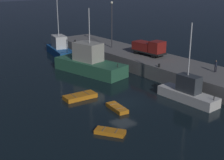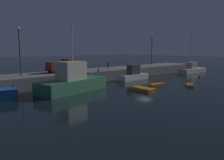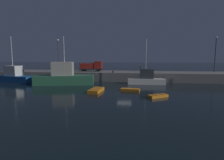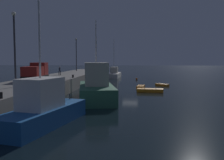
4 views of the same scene
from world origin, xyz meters
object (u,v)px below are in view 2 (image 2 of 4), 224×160
dinghy_orange_near (157,85)px  bollard_west (98,70)px  fishing_boat_white (73,81)px  dockworker (108,64)px  fishing_trawler_red (133,75)px  fishing_boat_blue (192,69)px  lamp_post_west (20,47)px  mooring_buoy_near (200,76)px  utility_truck (62,66)px  rowboat_white_mid (190,85)px  lamp_post_east (152,47)px  dinghy_red_small (143,89)px

dinghy_orange_near → bollard_west: (-4.26, 10.81, 2.03)m
fishing_boat_white → dockworker: bearing=31.0°
fishing_trawler_red → bollard_west: (-7.26, 2.67, 1.20)m
fishing_boat_blue → lamp_post_west: (-43.09, 6.70, 5.69)m
mooring_buoy_near → fishing_trawler_red: bearing=152.4°
fishing_trawler_red → fishing_boat_white: bearing=-171.3°
utility_truck → dockworker: bearing=1.4°
lamp_post_west → dinghy_orange_near: bearing=-36.5°
dinghy_orange_near → rowboat_white_mid: size_ratio=1.09×
dinghy_orange_near → utility_truck: 17.96m
fishing_trawler_red → bollard_west: size_ratio=18.85×
utility_truck → rowboat_white_mid: bearing=-52.9°
utility_truck → mooring_buoy_near: bearing=-26.9°
fishing_boat_white → dockworker: (15.41, 9.25, 1.38)m
lamp_post_east → utility_truck: (-29.04, -1.23, -3.51)m
dinghy_orange_near → lamp_post_west: bearing=143.5°
lamp_post_west → dockworker: 20.47m
fishing_trawler_red → dinghy_red_small: (-8.35, -9.47, -0.79)m
lamp_post_west → dockworker: bearing=3.9°
mooring_buoy_near → dockworker: 20.95m
fishing_boat_blue → fishing_boat_white: 38.44m
fishing_boat_white → dinghy_red_small: (8.19, -6.93, -1.26)m
fishing_trawler_red → mooring_buoy_near: size_ratio=19.30×
dinghy_orange_near → fishing_boat_white: bearing=157.5°
utility_truck → bollard_west: (5.82, -3.74, -1.02)m
fishing_trawler_red → mooring_buoy_near: bearing=-27.6°
dinghy_red_small → rowboat_white_mid: bearing=-16.0°
lamp_post_west → utility_truck: (8.12, 1.09, -3.34)m
fishing_trawler_red → utility_truck: (-13.08, 6.41, 2.22)m
rowboat_white_mid → lamp_post_east: lamp_post_east is taller
mooring_buoy_near → utility_truck: bearing=153.1°
dinghy_red_small → bollard_west: size_ratio=8.34×
dinghy_red_small → lamp_post_west: size_ratio=0.51×
dinghy_red_small → utility_truck: utility_truck is taller
fishing_boat_blue → rowboat_white_mid: (-20.95, -10.77, -0.72)m
fishing_boat_white → dinghy_orange_near: 14.70m
lamp_post_east → dockworker: size_ratio=5.23×
fishing_trawler_red → rowboat_white_mid: 12.20m
fishing_trawler_red → dinghy_red_small: size_ratio=2.26×
fishing_boat_white → dinghy_orange_near: bearing=-22.5°
fishing_boat_white → fishing_boat_blue: bearing=1.7°
rowboat_white_mid → utility_truck: utility_truck is taller
utility_truck → lamp_post_west: bearing=-172.4°
fishing_boat_blue → dinghy_orange_near: fishing_boat_blue is taller
fishing_boat_white → utility_truck: 9.75m
fishing_trawler_red → lamp_post_east: (15.95, 7.64, 5.72)m
dockworker → bollard_west: dockworker is taller
mooring_buoy_near → lamp_post_west: 38.10m
mooring_buoy_near → lamp_post_west: lamp_post_west is taller
lamp_post_west → bollard_west: size_ratio=16.38×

